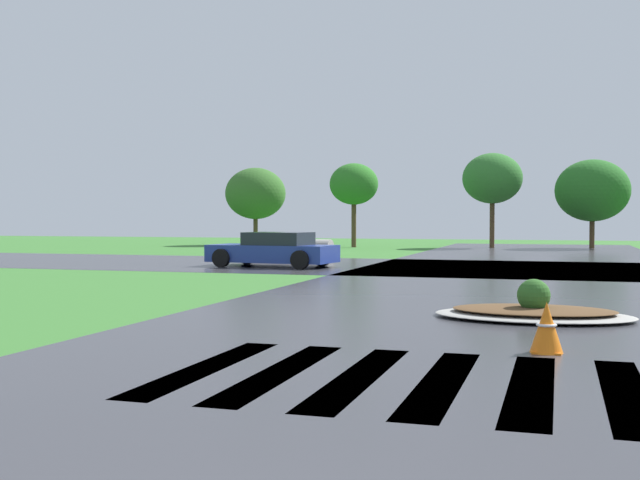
% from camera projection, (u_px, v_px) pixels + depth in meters
% --- Properties ---
extents(asphalt_roadway, '(10.87, 80.00, 0.01)m').
position_uv_depth(asphalt_roadway, '(483.00, 324.00, 12.64)').
color(asphalt_roadway, '#35353A').
rests_on(asphalt_roadway, ground).
extents(asphalt_cross_road, '(90.00, 9.78, 0.01)m').
position_uv_depth(asphalt_cross_road, '(523.00, 269.00, 26.35)').
color(asphalt_cross_road, '#35353A').
rests_on(asphalt_cross_road, ground).
extents(crosswalk_stripes, '(5.85, 3.52, 0.01)m').
position_uv_depth(crosswalk_stripes, '(442.00, 382.00, 8.17)').
color(crosswalk_stripes, white).
rests_on(crosswalk_stripes, ground).
extents(median_island, '(3.35, 2.08, 0.68)m').
position_uv_depth(median_island, '(534.00, 311.00, 13.30)').
color(median_island, '#9E9B93').
rests_on(median_island, ground).
extents(car_dark_suv, '(4.61, 2.49, 1.22)m').
position_uv_depth(car_dark_suv, '(274.00, 250.00, 27.44)').
color(car_dark_suv, navy).
rests_on(car_dark_suv, ground).
extents(drainage_pipe_stack, '(3.36, 1.08, 0.87)m').
position_uv_depth(drainage_pipe_stack, '(292.00, 250.00, 31.23)').
color(drainage_pipe_stack, '#9E9B93').
rests_on(drainage_pipe_stack, ground).
extents(traffic_cone, '(0.42, 0.42, 0.65)m').
position_uv_depth(traffic_cone, '(547.00, 328.00, 9.91)').
color(traffic_cone, orange).
rests_on(traffic_cone, ground).
extents(background_treeline, '(38.37, 6.12, 5.79)m').
position_uv_depth(background_treeline, '(558.00, 184.00, 43.40)').
color(background_treeline, '#4C3823').
rests_on(background_treeline, ground).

